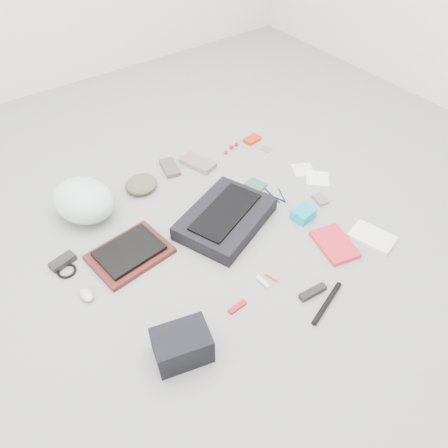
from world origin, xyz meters
TOP-DOWN VIEW (x-y plane):
  - ground_plane at (0.00, 0.00)m, footprint 4.00×4.00m
  - messenger_bag at (0.04, 0.04)m, footprint 0.58×0.50m
  - bag_flap at (0.04, 0.04)m, footprint 0.45×0.33m
  - laptop_sleeve at (-0.47, 0.13)m, footprint 0.39×0.31m
  - laptop at (-0.47, 0.13)m, footprint 0.32×0.25m
  - bike_helmet at (-0.52, 0.53)m, footprint 0.39×0.42m
  - beanie at (-0.18, 0.55)m, footprint 0.24×0.24m
  - mitten_left at (0.04, 0.61)m, footprint 0.12×0.19m
  - mitten_right at (0.20, 0.55)m, footprint 0.17×0.23m
  - power_brick at (-0.75, 0.27)m, footprint 0.13×0.08m
  - cable_coil at (-0.76, 0.22)m, footprint 0.10×0.10m
  - mouse at (-0.74, 0.03)m, footprint 0.05×0.09m
  - camera_bag at (-0.54, -0.47)m, footprint 0.25×0.20m
  - multitool at (-0.23, -0.42)m, footprint 0.09×0.03m
  - toiletry_tube_white at (-0.05, -0.38)m, footprint 0.02×0.08m
  - toiletry_tube_orange at (0.00, -0.38)m, footprint 0.04×0.07m
  - u_lock at (0.09, -0.56)m, footprint 0.14×0.05m
  - bike_pump at (0.10, -0.63)m, footprint 0.25×0.11m
  - book_red at (0.38, -0.41)m, footprint 0.21×0.27m
  - book_white at (0.57, -0.49)m, footprint 0.19×0.24m
  - notepad at (0.36, 0.19)m, footprint 0.11×0.13m
  - pen_blue at (0.38, 0.07)m, footprint 0.02×0.15m
  - pen_black at (0.38, 0.04)m, footprint 0.05×0.13m
  - pen_navy at (0.42, 0.03)m, footprint 0.06×0.12m
  - accordion_wallet at (0.40, -0.17)m, footprint 0.12×0.11m
  - card_deck at (0.57, -0.12)m, footprint 0.08×0.10m
  - napkin_top at (0.68, 0.13)m, footprint 0.16×0.16m
  - napkin_bottom at (0.69, 0.02)m, footprint 0.18×0.18m
  - lollipop_a at (0.41, 0.54)m, footprint 0.03×0.03m
  - lollipop_b at (0.47, 0.56)m, footprint 0.03×0.03m
  - lollipop_c at (0.51, 0.57)m, footprint 0.03×0.03m
  - altoids_tin at (0.63, 0.55)m, footprint 0.12×0.08m
  - stamp_sheet at (0.64, 0.43)m, footprint 0.07×0.08m

SIDE VIEW (x-z plane):
  - ground_plane at x=0.00m, z-range 0.00..0.00m
  - stamp_sheet at x=0.64m, z-range 0.00..0.00m
  - napkin_top at x=0.68m, z-range 0.00..0.01m
  - pen_navy at x=0.42m, z-range 0.00..0.01m
  - napkin_bottom at x=0.69m, z-range 0.00..0.01m
  - pen_black at x=0.38m, z-range 0.00..0.01m
  - pen_blue at x=0.38m, z-range 0.00..0.01m
  - notepad at x=0.36m, z-range 0.00..0.01m
  - cable_coil at x=-0.76m, z-range 0.00..0.01m
  - multitool at x=-0.23m, z-range 0.00..0.01m
  - card_deck at x=0.57m, z-range 0.00..0.02m
  - toiletry_tube_orange at x=0.00m, z-range 0.00..0.02m
  - toiletry_tube_white at x=-0.05m, z-range 0.00..0.02m
  - book_white at x=0.57m, z-range 0.00..0.02m
  - altoids_tin at x=0.63m, z-range 0.00..0.02m
  - bike_pump at x=0.10m, z-range 0.00..0.02m
  - lollipop_c at x=0.51m, z-range 0.00..0.02m
  - book_red at x=0.38m, z-range 0.00..0.02m
  - laptop_sleeve at x=-0.47m, z-range 0.00..0.03m
  - mitten_left at x=0.04m, z-range 0.00..0.03m
  - lollipop_a at x=0.41m, z-range 0.00..0.03m
  - lollipop_b at x=0.47m, z-range 0.00..0.03m
  - u_lock at x=0.09m, z-range 0.00..0.03m
  - mitten_right at x=0.20m, z-range 0.00..0.03m
  - mouse at x=-0.74m, z-range 0.00..0.03m
  - power_brick at x=-0.75m, z-range 0.00..0.03m
  - accordion_wallet at x=0.40m, z-range 0.00..0.06m
  - beanie at x=-0.18m, z-range 0.00..0.06m
  - laptop at x=-0.47m, z-range 0.03..0.05m
  - messenger_bag at x=0.04m, z-range 0.00..0.08m
  - camera_bag at x=-0.54m, z-range 0.00..0.14m
  - bag_flap at x=0.04m, z-range 0.08..0.09m
  - bike_helmet at x=-0.52m, z-range 0.00..0.21m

